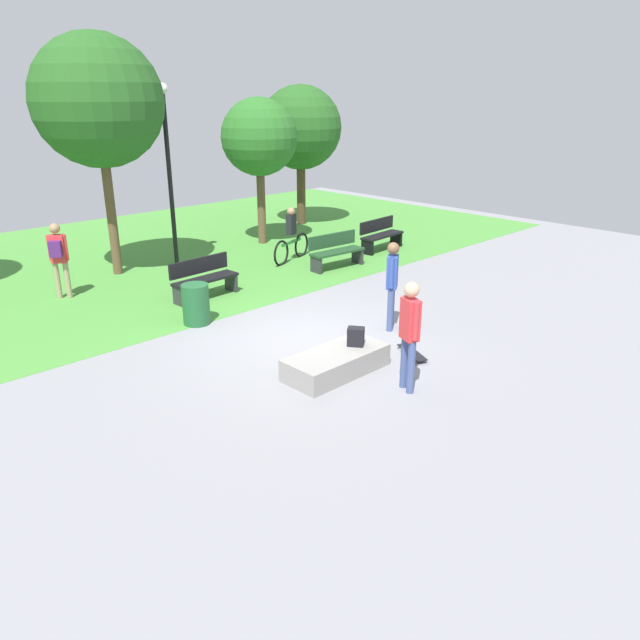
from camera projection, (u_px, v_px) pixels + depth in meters
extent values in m
plane|color=gray|center=(306.00, 338.00, 11.73)|extent=(28.00, 28.00, 0.00)
cube|color=#478C38|center=(113.00, 261.00, 17.11)|extent=(26.60, 11.98, 0.01)
cube|color=gray|center=(336.00, 362.00, 10.23)|extent=(1.83, 0.83, 0.38)
cube|color=black|center=(356.00, 337.00, 10.38)|extent=(0.32, 0.34, 0.32)
cylinder|color=#3F5184|center=(411.00, 367.00, 9.46)|extent=(0.12, 0.12, 0.87)
cylinder|color=#3F5184|center=(404.00, 362.00, 9.66)|extent=(0.12, 0.12, 0.87)
cube|color=red|center=(410.00, 319.00, 9.29)|extent=(0.31, 0.37, 0.65)
cylinder|color=red|center=(416.00, 321.00, 9.13)|extent=(0.09, 0.09, 0.60)
cylinder|color=red|center=(405.00, 314.00, 9.43)|extent=(0.09, 0.09, 0.60)
sphere|color=tan|center=(412.00, 290.00, 9.12)|extent=(0.24, 0.24, 0.24)
cylinder|color=#3F5184|center=(391.00, 307.00, 12.15)|extent=(0.12, 0.12, 0.86)
cylinder|color=#3F5184|center=(390.00, 310.00, 11.95)|extent=(0.12, 0.12, 0.86)
cube|color=#2D4799|center=(392.00, 272.00, 11.79)|extent=(0.38, 0.34, 0.64)
cylinder|color=#2D4799|center=(393.00, 268.00, 11.93)|extent=(0.09, 0.09, 0.59)
cylinder|color=#2D4799|center=(392.00, 273.00, 11.62)|extent=(0.09, 0.09, 0.59)
sphere|color=brown|center=(393.00, 248.00, 11.62)|extent=(0.23, 0.23, 0.23)
cube|color=black|center=(412.00, 352.00, 10.93)|extent=(0.52, 0.81, 0.02)
cylinder|color=silver|center=(423.00, 360.00, 10.72)|extent=(0.05, 0.06, 0.06)
cylinder|color=silver|center=(415.00, 361.00, 10.67)|extent=(0.05, 0.06, 0.06)
cylinder|color=silver|center=(409.00, 348.00, 11.22)|extent=(0.05, 0.06, 0.06)
cylinder|color=silver|center=(401.00, 349.00, 11.17)|extent=(0.05, 0.06, 0.06)
cube|color=black|center=(382.00, 235.00, 18.11)|extent=(1.63, 0.57, 0.06)
cube|color=black|center=(377.00, 225.00, 18.15)|extent=(1.60, 0.20, 0.36)
cube|color=black|center=(396.00, 239.00, 18.71)|extent=(0.11, 0.40, 0.45)
cube|color=black|center=(367.00, 247.00, 17.67)|extent=(0.11, 0.40, 0.45)
cube|color=#1E4223|center=(337.00, 252.00, 16.25)|extent=(1.63, 0.56, 0.06)
cube|color=#1E4223|center=(332.00, 240.00, 16.31)|extent=(1.60, 0.18, 0.36)
cube|color=#2D2D33|center=(357.00, 256.00, 16.77)|extent=(0.11, 0.40, 0.45)
cube|color=#2D2D33|center=(316.00, 265.00, 15.89)|extent=(0.11, 0.40, 0.45)
cube|color=black|center=(206.00, 279.00, 13.86)|extent=(1.62, 0.53, 0.06)
cube|color=black|center=(199.00, 266.00, 13.91)|extent=(1.60, 0.15, 0.36)
cube|color=#2D2D33|center=(231.00, 282.00, 14.45)|extent=(0.10, 0.40, 0.45)
cube|color=#2D2D33|center=(179.00, 296.00, 13.44)|extent=(0.10, 0.40, 0.45)
cylinder|color=brown|center=(111.00, 210.00, 15.34)|extent=(0.24, 0.24, 3.31)
sphere|color=#23561E|center=(98.00, 101.00, 14.43)|extent=(3.11, 3.11, 3.11)
cylinder|color=#4C3823|center=(301.00, 189.00, 21.52)|extent=(0.31, 0.31, 2.47)
sphere|color=#23561E|center=(300.00, 128.00, 20.79)|extent=(2.81, 2.81, 2.81)
cylinder|color=brown|center=(261.00, 203.00, 18.71)|extent=(0.25, 0.25, 2.52)
sphere|color=#286623|center=(259.00, 137.00, 18.02)|extent=(2.27, 2.27, 2.27)
cylinder|color=black|center=(170.00, 183.00, 16.08)|extent=(0.12, 0.12, 4.41)
sphere|color=silver|center=(162.00, 88.00, 15.26)|extent=(0.28, 0.28, 0.28)
cylinder|color=#1E592D|center=(196.00, 304.00, 12.34)|extent=(0.55, 0.55, 0.83)
cylinder|color=tan|center=(58.00, 280.00, 13.88)|extent=(0.12, 0.12, 0.84)
cylinder|color=tan|center=(68.00, 280.00, 13.90)|extent=(0.12, 0.12, 0.84)
cube|color=red|center=(58.00, 249.00, 13.63)|extent=(0.38, 0.35, 0.63)
cylinder|color=red|center=(50.00, 248.00, 13.60)|extent=(0.09, 0.09, 0.58)
cylinder|color=red|center=(65.00, 247.00, 13.64)|extent=(0.09, 0.09, 0.58)
sphere|color=#9E7556|center=(55.00, 228.00, 13.47)|extent=(0.23, 0.23, 0.23)
cube|color=#4C1E66|center=(55.00, 249.00, 13.47)|extent=(0.30, 0.28, 0.36)
torus|color=black|center=(301.00, 245.00, 17.48)|extent=(0.70, 0.27, 0.72)
torus|color=black|center=(281.00, 253.00, 16.57)|extent=(0.70, 0.27, 0.72)
cube|color=#338C3F|center=(291.00, 242.00, 16.96)|extent=(0.96, 0.34, 0.08)
cube|color=black|center=(291.00, 224.00, 16.78)|extent=(0.32, 0.26, 0.56)
sphere|color=#9E7556|center=(291.00, 212.00, 16.66)|extent=(0.22, 0.22, 0.22)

